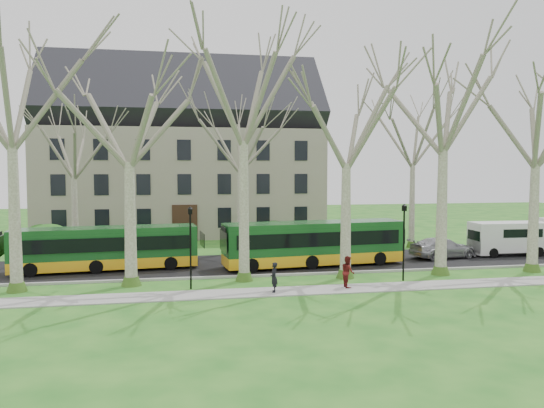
{
  "coord_description": "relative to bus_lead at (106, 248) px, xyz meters",
  "views": [
    {
      "loc": [
        -6.7,
        -29.08,
        6.43
      ],
      "look_at": [
        -0.9,
        3.0,
        4.21
      ],
      "focal_mm": 35.0,
      "sensor_mm": 36.0,
      "label": 1
    }
  ],
  "objects": [
    {
      "name": "bus_lead",
      "position": [
        0.0,
        0.0,
        0.0
      ],
      "size": [
        11.27,
        3.32,
        2.78
      ],
      "primitive_type": null,
      "rotation": [
        0.0,
        0.0,
        0.09
      ],
      "color": "#154B1D",
      "rests_on": "road"
    },
    {
      "name": "building",
      "position": [
        5.06,
        18.98,
        6.62
      ],
      "size": [
        26.5,
        12.2,
        16.0
      ],
      "color": "gray",
      "rests_on": "ground"
    },
    {
      "name": "curb",
      "position": [
        11.06,
        -3.52,
        -1.38
      ],
      "size": [
        80.0,
        0.25,
        0.14
      ],
      "primitive_type": "cube",
      "color": "#A5A39E",
      "rests_on": "ground"
    },
    {
      "name": "hedges",
      "position": [
        6.4,
        8.98,
        -0.45
      ],
      "size": [
        30.6,
        8.6,
        2.0
      ],
      "color": "#25611B",
      "rests_on": "ground"
    },
    {
      "name": "tree_row_far",
      "position": [
        9.73,
        5.98,
        4.55
      ],
      "size": [
        33.0,
        7.0,
        12.0
      ],
      "color": "gray",
      "rests_on": "ground"
    },
    {
      "name": "lamp_row",
      "position": [
        11.06,
        -6.02,
        1.12
      ],
      "size": [
        36.22,
        0.22,
        4.3
      ],
      "color": "black",
      "rests_on": "ground"
    },
    {
      "name": "van_a",
      "position": [
        28.28,
        0.65,
        -0.18
      ],
      "size": [
        5.61,
        2.2,
        2.42
      ],
      "primitive_type": null,
      "rotation": [
        0.0,
        0.0,
        -0.03
      ],
      "color": "silver",
      "rests_on": "road"
    },
    {
      "name": "pedestrian_b",
      "position": [
        13.34,
        -7.28,
        -0.55
      ],
      "size": [
        0.66,
        0.83,
        1.67
      ],
      "primitive_type": "imported",
      "rotation": [
        0.0,
        0.0,
        1.54
      ],
      "color": "#5C1515",
      "rests_on": "sidewalk"
    },
    {
      "name": "sidewalk",
      "position": [
        11.06,
        -7.52,
        -1.42
      ],
      "size": [
        70.0,
        2.0,
        0.06
      ],
      "primitive_type": "cube",
      "color": "gray",
      "rests_on": "ground"
    },
    {
      "name": "sedan",
      "position": [
        22.91,
        0.38,
        -0.67
      ],
      "size": [
        5.2,
        2.82,
        1.43
      ],
      "primitive_type": "imported",
      "rotation": [
        0.0,
        0.0,
        1.74
      ],
      "color": "#A0A0A4",
      "rests_on": "road"
    },
    {
      "name": "pedestrian_a",
      "position": [
        9.25,
        -7.67,
        -0.62
      ],
      "size": [
        0.44,
        0.6,
        1.53
      ],
      "primitive_type": "imported",
      "rotation": [
        0.0,
        0.0,
        -1.71
      ],
      "color": "black",
      "rests_on": "sidewalk"
    },
    {
      "name": "bus_follow",
      "position": [
        13.17,
        -0.87,
        0.09
      ],
      "size": [
        12.04,
        3.71,
        2.96
      ],
      "primitive_type": null,
      "rotation": [
        0.0,
        0.0,
        0.11
      ],
      "color": "#154B1D",
      "rests_on": "road"
    },
    {
      "name": "road",
      "position": [
        11.06,
        0.48,
        -1.42
      ],
      "size": [
        80.0,
        8.0,
        0.06
      ],
      "primitive_type": "cube",
      "color": "black",
      "rests_on": "ground"
    },
    {
      "name": "tree_row_verge",
      "position": [
        11.06,
        -4.72,
        5.55
      ],
      "size": [
        49.0,
        7.0,
        14.0
      ],
      "color": "gray",
      "rests_on": "ground"
    },
    {
      "name": "ground",
      "position": [
        11.06,
        -5.02,
        -1.45
      ],
      "size": [
        120.0,
        120.0,
        0.0
      ],
      "primitive_type": "plane",
      "color": "#1F621C",
      "rests_on": "ground"
    }
  ]
}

